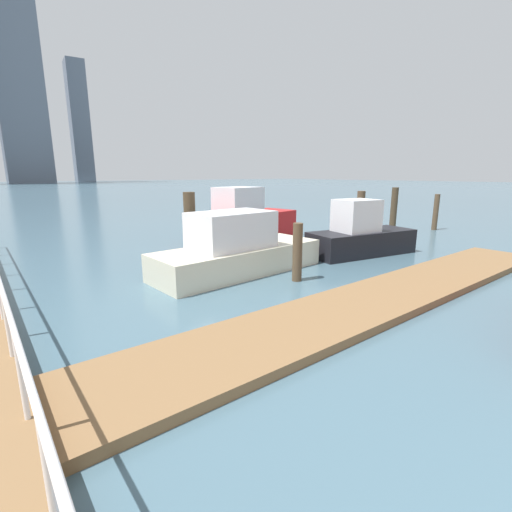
{
  "coord_description": "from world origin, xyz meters",
  "views": [
    {
      "loc": [
        -3.3,
        2.33,
        2.98
      ],
      "look_at": [
        1.18,
        8.06,
        1.31
      ],
      "focal_mm": 25.25,
      "sensor_mm": 36.0,
      "label": 1
    }
  ],
  "objects": [
    {
      "name": "dock_piling_1",
      "position": [
        3.69,
        9.37,
        0.83
      ],
      "size": [
        0.27,
        0.27,
        1.65
      ],
      "primitive_type": "cylinder",
      "color": "brown",
      "rests_on": "ground_plane"
    },
    {
      "name": "boardwalk_railing",
      "position": [
        -3.15,
        8.25,
        1.24
      ],
      "size": [
        0.06,
        24.24,
        1.08
      ],
      "color": "white",
      "rests_on": "boardwalk"
    },
    {
      "name": "moored_boat_4",
      "position": [
        2.84,
        11.13,
        0.71
      ],
      "size": [
        5.53,
        2.22,
        1.89
      ],
      "color": "beige",
      "rests_on": "ground_plane"
    },
    {
      "name": "skyline_tower_3",
      "position": [
        12.82,
        140.88,
        39.66
      ],
      "size": [
        13.24,
        8.22,
        79.31
      ],
      "primitive_type": "cube",
      "rotation": [
        0.0,
        0.0,
        0.03
      ],
      "color": "slate",
      "rests_on": "ground_plane"
    },
    {
      "name": "floating_dock",
      "position": [
        4.19,
        6.89,
        0.09
      ],
      "size": [
        15.39,
        2.0,
        0.18
      ],
      "primitive_type": "cube",
      "color": "olive",
      "rests_on": "ground_plane"
    },
    {
      "name": "skyline_tower_4",
      "position": [
        31.37,
        150.9,
        20.93
      ],
      "size": [
        6.78,
        9.04,
        41.86
      ],
      "primitive_type": "cube",
      "rotation": [
        0.0,
        0.0,
        -0.08
      ],
      "color": "slate",
      "rests_on": "ground_plane"
    },
    {
      "name": "dock_piling_5",
      "position": [
        16.29,
        11.63,
        0.96
      ],
      "size": [
        0.27,
        0.27,
        1.92
      ],
      "primitive_type": "cylinder",
      "color": "brown",
      "rests_on": "ground_plane"
    },
    {
      "name": "moored_boat_0",
      "position": [
        6.24,
        15.42,
        0.87
      ],
      "size": [
        5.58,
        2.74,
        2.41
      ],
      "color": "red",
      "rests_on": "ground_plane"
    },
    {
      "name": "dock_piling_0",
      "position": [
        10.72,
        12.44,
        1.11
      ],
      "size": [
        0.36,
        0.36,
        2.21
      ],
      "primitive_type": "cylinder",
      "color": "brown",
      "rests_on": "ground_plane"
    },
    {
      "name": "dock_piling_3",
      "position": [
        14.19,
        12.85,
        1.14
      ],
      "size": [
        0.34,
        0.34,
        2.29
      ],
      "primitive_type": "cylinder",
      "color": "#473826",
      "rests_on": "ground_plane"
    },
    {
      "name": "dock_piling_4",
      "position": [
        1.93,
        12.34,
        1.22
      ],
      "size": [
        0.36,
        0.36,
        2.44
      ],
      "primitive_type": "cylinder",
      "color": "#473826",
      "rests_on": "ground_plane"
    },
    {
      "name": "ground_plane",
      "position": [
        0.0,
        20.0,
        0.0
      ],
      "size": [
        300.0,
        300.0,
        0.0
      ],
      "primitive_type": "plane",
      "color": "#476675"
    },
    {
      "name": "moored_boat_1",
      "position": [
        7.96,
        10.39,
        0.72
      ],
      "size": [
        4.38,
        2.25,
        2.07
      ],
      "color": "black",
      "rests_on": "ground_plane"
    }
  ]
}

